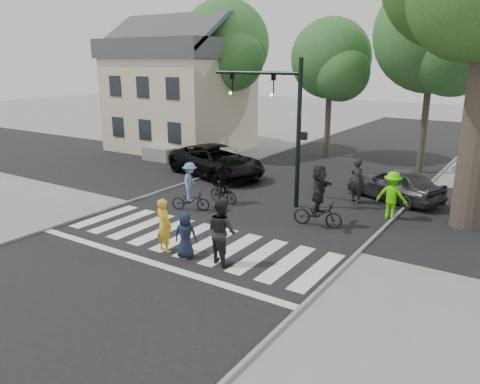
# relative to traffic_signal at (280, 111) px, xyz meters

# --- Properties ---
(ground) EXTENTS (120.00, 120.00, 0.00)m
(ground) POSITION_rel_traffic_signal_xyz_m (-0.35, -6.20, -3.90)
(ground) COLOR gray
(ground) RESTS_ON ground
(road_stem) EXTENTS (10.00, 70.00, 0.01)m
(road_stem) POSITION_rel_traffic_signal_xyz_m (-0.35, -1.20, -3.90)
(road_stem) COLOR black
(road_stem) RESTS_ON ground
(road_cross) EXTENTS (70.00, 10.00, 0.01)m
(road_cross) POSITION_rel_traffic_signal_xyz_m (-0.35, 1.80, -3.89)
(road_cross) COLOR black
(road_cross) RESTS_ON ground
(curb_left) EXTENTS (0.10, 70.00, 0.10)m
(curb_left) POSITION_rel_traffic_signal_xyz_m (-5.40, -1.20, -3.85)
(curb_left) COLOR gray
(curb_left) RESTS_ON ground
(curb_right) EXTENTS (0.10, 70.00, 0.10)m
(curb_right) POSITION_rel_traffic_signal_xyz_m (4.70, -1.20, -3.85)
(curb_right) COLOR gray
(curb_right) RESTS_ON ground
(crosswalk) EXTENTS (10.00, 3.85, 0.01)m
(crosswalk) POSITION_rel_traffic_signal_xyz_m (-0.35, -5.54, -3.89)
(crosswalk) COLOR silver
(crosswalk) RESTS_ON ground
(traffic_signal) EXTENTS (4.45, 0.29, 6.00)m
(traffic_signal) POSITION_rel_traffic_signal_xyz_m (0.00, 0.00, 0.00)
(traffic_signal) COLOR black
(traffic_signal) RESTS_ON ground
(bg_tree_0) EXTENTS (5.46, 5.20, 8.97)m
(bg_tree_0) POSITION_rel_traffic_signal_xyz_m (-14.09, 9.80, 2.24)
(bg_tree_0) COLOR brown
(bg_tree_0) RESTS_ON ground
(bg_tree_1) EXTENTS (6.09, 5.80, 9.80)m
(bg_tree_1) POSITION_rel_traffic_signal_xyz_m (-9.06, 9.28, 2.75)
(bg_tree_1) COLOR brown
(bg_tree_1) RESTS_ON ground
(bg_tree_2) EXTENTS (5.04, 4.80, 8.40)m
(bg_tree_2) POSITION_rel_traffic_signal_xyz_m (-2.11, 10.42, 1.88)
(bg_tree_2) COLOR brown
(bg_tree_2) RESTS_ON ground
(bg_tree_3) EXTENTS (6.30, 6.00, 10.20)m
(bg_tree_3) POSITION_rel_traffic_signal_xyz_m (3.95, 9.07, 3.04)
(bg_tree_3) COLOR brown
(bg_tree_3) RESTS_ON ground
(house) EXTENTS (8.40, 8.10, 8.82)m
(house) POSITION_rel_traffic_signal_xyz_m (-11.85, 7.78, -0.10)
(house) COLOR beige
(house) RESTS_ON ground
(pedestrian_woman) EXTENTS (0.70, 0.52, 1.76)m
(pedestrian_woman) POSITION_rel_traffic_signal_xyz_m (-0.57, -6.50, -3.02)
(pedestrian_woman) COLOR yellow
(pedestrian_woman) RESTS_ON ground
(pedestrian_child) EXTENTS (0.83, 0.69, 1.46)m
(pedestrian_child) POSITION_rel_traffic_signal_xyz_m (0.32, -6.51, -3.17)
(pedestrian_child) COLOR #151F30
(pedestrian_child) RESTS_ON ground
(pedestrian_adult) EXTENTS (1.17, 1.04, 2.01)m
(pedestrian_adult) POSITION_rel_traffic_signal_xyz_m (1.46, -6.21, -2.89)
(pedestrian_adult) COLOR black
(pedestrian_adult) RESTS_ON ground
(cyclist_left) EXTENTS (1.65, 1.17, 1.99)m
(cyclist_left) POSITION_rel_traffic_signal_xyz_m (-2.56, -2.73, -3.04)
(cyclist_left) COLOR black
(cyclist_left) RESTS_ON ground
(cyclist_mid) EXTENTS (1.61, 1.00, 2.03)m
(cyclist_mid) POSITION_rel_traffic_signal_xyz_m (-2.03, -1.18, -3.07)
(cyclist_mid) COLOR black
(cyclist_mid) RESTS_ON ground
(cyclist_right) EXTENTS (1.89, 1.76, 2.30)m
(cyclist_right) POSITION_rel_traffic_signal_xyz_m (2.55, -1.66, -2.87)
(cyclist_right) COLOR black
(cyclist_right) RESTS_ON ground
(car_suv) EXTENTS (6.38, 4.30, 1.62)m
(car_suv) POSITION_rel_traffic_signal_xyz_m (-5.11, 2.56, -3.09)
(car_suv) COLOR black
(car_suv) RESTS_ON ground
(car_grey) EXTENTS (4.62, 3.14, 1.46)m
(car_grey) POSITION_rel_traffic_signal_xyz_m (3.95, 3.25, -3.17)
(car_grey) COLOR #35363A
(car_grey) RESTS_ON ground
(bystander_hivis) EXTENTS (1.23, 0.75, 1.86)m
(bystander_hivis) POSITION_rel_traffic_signal_xyz_m (4.55, 0.66, -2.97)
(bystander_hivis) COLOR #57FF03
(bystander_hivis) RESTS_ON ground
(bystander_dark) EXTENTS (0.83, 0.70, 1.92)m
(bystander_dark) POSITION_rel_traffic_signal_xyz_m (2.71, 1.99, -2.94)
(bystander_dark) COLOR black
(bystander_dark) RESTS_ON ground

